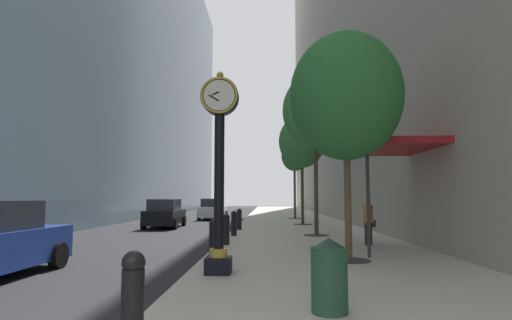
{
  "coord_description": "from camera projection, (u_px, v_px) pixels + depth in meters",
  "views": [
    {
      "loc": [
        1.78,
        -2.22,
        1.77
      ],
      "look_at": [
        1.03,
        23.64,
        4.12
      ],
      "focal_mm": 28.76,
      "sensor_mm": 36.0,
      "label": 1
    }
  ],
  "objects": [
    {
      "name": "pedestrian_walking",
      "position": [
        368.0,
        220.0,
        14.1
      ],
      "size": [
        0.52,
        0.47,
        1.59
      ],
      "color": "#23232D",
      "rests_on": "sidewalk_right"
    },
    {
      "name": "bollard_fourth",
      "position": [
        226.0,
        228.0,
        14.19
      ],
      "size": [
        0.25,
        0.25,
        1.05
      ],
      "color": "black",
      "rests_on": "sidewalk_right"
    },
    {
      "name": "street_clock",
      "position": [
        219.0,
        161.0,
        8.98
      ],
      "size": [
        0.84,
        0.55,
        4.43
      ],
      "color": "black",
      "rests_on": "sidewalk_right"
    },
    {
      "name": "bollard_third",
      "position": [
        214.0,
        238.0,
        10.92
      ],
      "size": [
        0.25,
        0.25,
        1.05
      ],
      "color": "black",
      "rests_on": "sidewalk_right"
    },
    {
      "name": "street_tree_mid_far",
      "position": [
        302.0,
        142.0,
        25.01
      ],
      "size": [
        2.81,
        2.81,
        6.65
      ],
      "color": "#333335",
      "rests_on": "sidewalk_right"
    },
    {
      "name": "bollard_fifth",
      "position": [
        234.0,
        223.0,
        17.45
      ],
      "size": [
        0.25,
        0.25,
        1.05
      ],
      "color": "black",
      "rests_on": "sidewalk_right"
    },
    {
      "name": "trash_bin",
      "position": [
        329.0,
        274.0,
        5.83
      ],
      "size": [
        0.53,
        0.53,
        1.05
      ],
      "color": "#234C33",
      "rests_on": "sidewalk_right"
    },
    {
      "name": "bollard_sixth",
      "position": [
        239.0,
        219.0,
        20.72
      ],
      "size": [
        0.25,
        0.25,
        1.05
      ],
      "color": "black",
      "rests_on": "sidewalk_right"
    },
    {
      "name": "street_tree_far",
      "position": [
        294.0,
        157.0,
        31.99
      ],
      "size": [
        2.03,
        2.03,
        5.99
      ],
      "color": "#333335",
      "rests_on": "sidewalk_right"
    },
    {
      "name": "sidewalk_right",
      "position": [
        289.0,
        219.0,
        31.87
      ],
      "size": [
        6.84,
        80.0,
        0.14
      ],
      "primitive_type": "cube",
      "color": "beige",
      "rests_on": "ground"
    },
    {
      "name": "street_tree_near",
      "position": [
        346.0,
        97.0,
        10.93
      ],
      "size": [
        2.99,
        2.99,
        6.04
      ],
      "color": "#333335",
      "rests_on": "sidewalk_right"
    },
    {
      "name": "car_black_near",
      "position": [
        165.0,
        214.0,
        23.95
      ],
      "size": [
        2.07,
        4.39,
        1.66
      ],
      "color": "black",
      "rests_on": "ground"
    },
    {
      "name": "storefront_awning",
      "position": [
        389.0,
        149.0,
        12.92
      ],
      "size": [
        2.4,
        3.6,
        3.3
      ],
      "color": "maroon",
      "rests_on": "sidewalk_right"
    },
    {
      "name": "building_block_left",
      "position": [
        92.0,
        20.0,
        33.82
      ],
      "size": [
        9.0,
        80.0,
        32.74
      ],
      "color": "slate",
      "rests_on": "ground"
    },
    {
      "name": "bollard_nearest",
      "position": [
        133.0,
        298.0,
        4.38
      ],
      "size": [
        0.25,
        0.25,
        1.05
      ],
      "color": "black",
      "rests_on": "sidewalk_right"
    },
    {
      "name": "car_white_mid",
      "position": [
        213.0,
        209.0,
        32.85
      ],
      "size": [
        1.98,
        4.53,
        1.66
      ],
      "color": "silver",
      "rests_on": "ground"
    },
    {
      "name": "ground_plane",
      "position": [
        243.0,
        222.0,
        28.98
      ],
      "size": [
        110.0,
        110.0,
        0.0
      ],
      "primitive_type": "plane",
      "color": "#262628",
      "rests_on": "ground"
    },
    {
      "name": "street_tree_mid_near",
      "position": [
        315.0,
        111.0,
        18.04
      ],
      "size": [
        2.86,
        2.86,
        7.07
      ],
      "color": "#333335",
      "rests_on": "sidewalk_right"
    }
  ]
}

